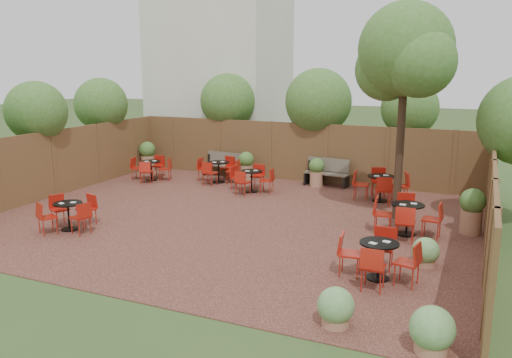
% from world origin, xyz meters
% --- Properties ---
extents(ground, '(80.00, 80.00, 0.00)m').
position_xyz_m(ground, '(0.00, 0.00, 0.00)').
color(ground, '#354F23').
rests_on(ground, ground).
extents(courtyard_paving, '(12.00, 10.00, 0.02)m').
position_xyz_m(courtyard_paving, '(0.00, 0.00, 0.01)').
color(courtyard_paving, black).
rests_on(courtyard_paving, ground).
extents(fence_back, '(12.00, 0.08, 2.00)m').
position_xyz_m(fence_back, '(0.00, 5.00, 1.00)').
color(fence_back, '#4E351D').
rests_on(fence_back, ground).
extents(fence_left, '(0.08, 10.00, 2.00)m').
position_xyz_m(fence_left, '(-6.00, 0.00, 1.00)').
color(fence_left, '#4E351D').
rests_on(fence_left, ground).
extents(fence_right, '(0.08, 10.00, 2.00)m').
position_xyz_m(fence_right, '(6.00, 0.00, 1.00)').
color(fence_right, '#4E351D').
rests_on(fence_right, ground).
extents(neighbour_building, '(5.00, 4.00, 8.00)m').
position_xyz_m(neighbour_building, '(-4.50, 8.00, 4.00)').
color(neighbour_building, beige).
rests_on(neighbour_building, ground).
extents(overhang_foliage, '(15.38, 10.25, 2.26)m').
position_xyz_m(overhang_foliage, '(-1.28, 2.92, 2.61)').
color(overhang_foliage, '#37621F').
rests_on(overhang_foliage, ground).
extents(courtyard_tree, '(2.53, 2.43, 5.39)m').
position_xyz_m(courtyard_tree, '(3.84, 1.70, 4.09)').
color(courtyard_tree, black).
rests_on(courtyard_tree, courtyard_paving).
extents(park_bench_left, '(1.41, 0.58, 0.85)m').
position_xyz_m(park_bench_left, '(-2.69, 4.62, 0.46)').
color(park_bench_left, brown).
rests_on(park_bench_left, courtyard_paving).
extents(park_bench_right, '(1.50, 0.64, 0.90)m').
position_xyz_m(park_bench_right, '(1.17, 4.62, 0.48)').
color(park_bench_right, brown).
rests_on(park_bench_right, courtyard_paving).
extents(bistro_tables, '(10.36, 7.46, 0.87)m').
position_xyz_m(bistro_tables, '(0.51, 1.23, 0.43)').
color(bistro_tables, black).
rests_on(bistro_tables, courtyard_paving).
extents(planters, '(11.90, 3.80, 1.10)m').
position_xyz_m(planters, '(-0.30, 3.41, 0.58)').
color(planters, '#96664B').
rests_on(planters, courtyard_paving).
extents(low_shrubs, '(1.99, 3.84, 0.67)m').
position_xyz_m(low_shrubs, '(4.77, -3.71, 0.32)').
color(low_shrubs, '#96664B').
rests_on(low_shrubs, courtyard_paving).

